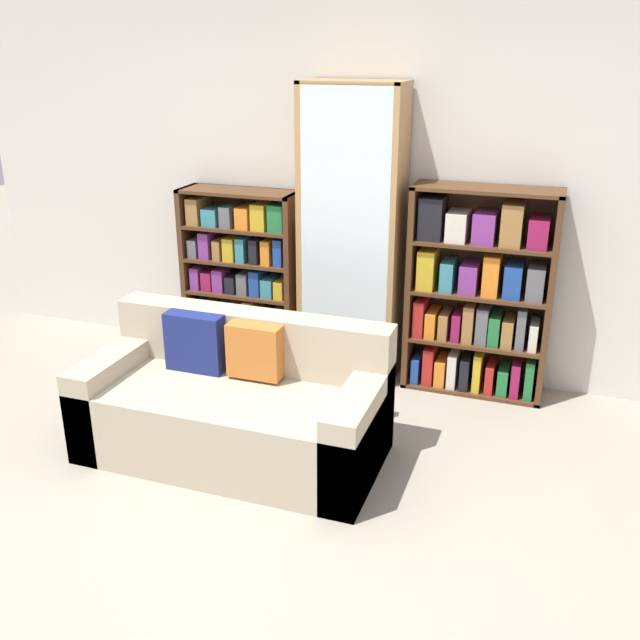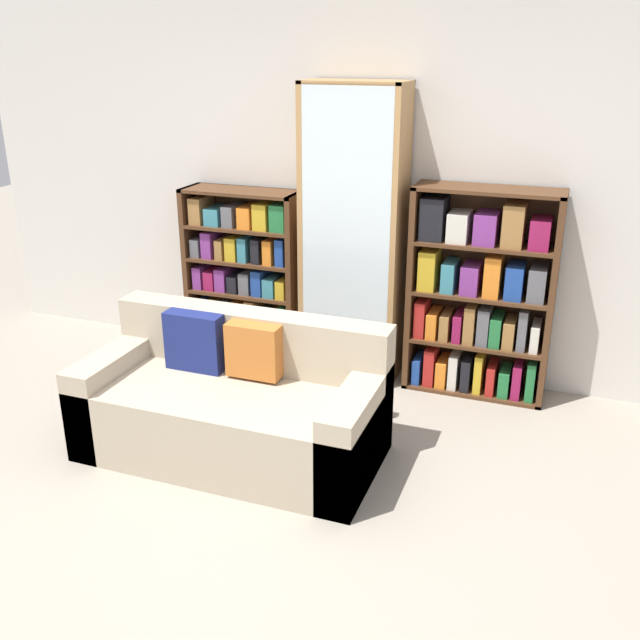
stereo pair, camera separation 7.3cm
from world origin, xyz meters
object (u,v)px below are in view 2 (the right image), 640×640
object	(u,v)px
couch	(234,406)
bookshelf_right	(479,296)
bookshelf_left	(245,277)
wine_bottle	(376,399)
display_cabinet	(354,238)

from	to	relation	value
couch	bookshelf_right	xyz separation A→B (m)	(1.22, 1.32, 0.41)
bookshelf_right	couch	bearing A→B (deg)	-132.64
couch	bookshelf_left	distance (m)	1.47
bookshelf_right	wine_bottle	size ratio (longest dim) A/B	3.95
couch	display_cabinet	world-z (taller)	display_cabinet
couch	bookshelf_right	world-z (taller)	bookshelf_right
couch	bookshelf_left	bearing A→B (deg)	112.72
bookshelf_left	wine_bottle	distance (m)	1.50
bookshelf_right	wine_bottle	bearing A→B (deg)	-128.07
display_cabinet	bookshelf_right	bearing A→B (deg)	0.97
bookshelf_left	bookshelf_right	world-z (taller)	bookshelf_right
wine_bottle	couch	bearing A→B (deg)	-136.73
bookshelf_left	display_cabinet	world-z (taller)	display_cabinet
display_cabinet	wine_bottle	bearing A→B (deg)	-60.07
wine_bottle	display_cabinet	bearing A→B (deg)	119.93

